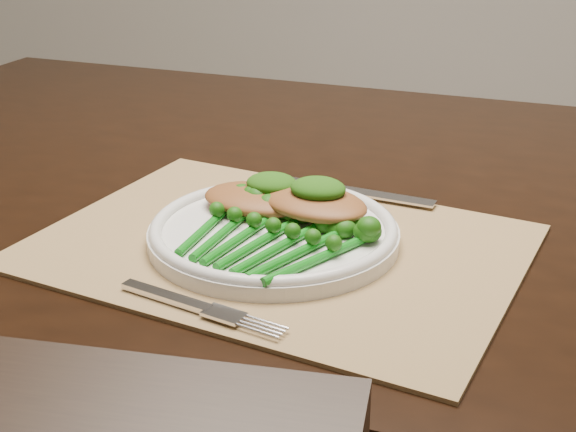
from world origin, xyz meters
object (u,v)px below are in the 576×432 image
(dining_table, at_px, (330,427))
(dinner_plate, at_px, (274,231))
(broccolini_bundle, at_px, (261,241))
(placemat, at_px, (278,246))
(chicken_fillet_left, at_px, (257,199))

(dining_table, height_order, dinner_plate, dinner_plate)
(dining_table, bearing_deg, broccolini_bundle, -89.98)
(placemat, height_order, broccolini_bundle, broccolini_bundle)
(placemat, bearing_deg, dinner_plate, 156.55)
(dinner_plate, bearing_deg, broccolini_bundle, -88.73)
(placemat, relative_size, dinner_plate, 1.86)
(dinner_plate, xyz_separation_m, broccolini_bundle, (0.00, -0.04, 0.01))
(dinner_plate, distance_m, chicken_fillet_left, 0.05)
(dining_table, height_order, broccolini_bundle, broccolini_bundle)
(dining_table, bearing_deg, chicken_fillet_left, -102.99)
(placemat, distance_m, dinner_plate, 0.02)
(dinner_plate, height_order, broccolini_bundle, broccolini_bundle)
(dining_table, relative_size, placemat, 3.52)
(placemat, distance_m, broccolini_bundle, 0.04)
(broccolini_bundle, bearing_deg, dining_table, 104.57)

